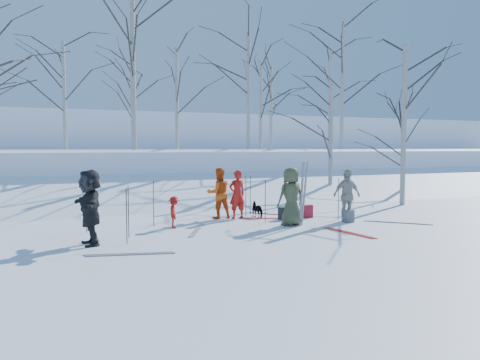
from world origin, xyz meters
name	(u,v)px	position (x,y,z in m)	size (l,w,h in m)	color
ground	(260,229)	(0.00, 0.00, 0.00)	(120.00, 120.00, 0.00)	white
snow_ramp	(190,199)	(0.00, 7.00, 0.15)	(70.00, 9.50, 1.40)	white
snow_plateau	(143,169)	(0.00, 17.00, 1.00)	(70.00, 18.00, 2.20)	white
far_hill	(103,150)	(0.00, 38.00, 2.00)	(90.00, 30.00, 6.00)	white
skier_olive_center	(291,196)	(1.11, 0.24, 0.86)	(0.84, 0.55, 1.73)	#3F4529
skier_red_north	(237,194)	(0.15, 2.11, 0.79)	(0.57, 0.38, 1.58)	#B51810
skier_redor_behind	(219,193)	(-0.39, 2.36, 0.82)	(0.80, 0.62, 1.65)	#D04A10
skier_red_seated	(174,212)	(-2.21, 1.11, 0.46)	(0.59, 0.34, 0.92)	#B51810
skier_cream_east	(347,196)	(3.06, 0.20, 0.82)	(0.96, 0.40, 1.63)	beige
skier_grey_west	(90,207)	(-4.63, -0.38, 0.90)	(1.67, 0.53, 1.80)	black
dog	(258,209)	(0.87, 2.05, 0.26)	(0.29, 0.63, 0.53)	black
upright_ski_left	(302,194)	(1.34, 0.02, 0.95)	(0.07, 0.02, 1.90)	silver
upright_ski_right	(304,194)	(1.44, 0.03, 0.95)	(0.07, 0.02, 1.90)	silver
ski_pair_a	(398,223)	(4.32, -0.66, 0.01)	(1.48, 1.49, 0.02)	silver
ski_pair_b	(349,233)	(1.95, -1.48, 0.01)	(0.40, 1.91, 0.02)	red
ski_pair_c	(196,231)	(-1.76, 0.43, 0.01)	(1.02, 1.79, 0.02)	silver
ski_pair_d	(130,254)	(-3.95, -1.75, 0.01)	(1.89, 0.64, 0.02)	silver
ski_pair_e	(268,218)	(1.07, 1.67, 0.01)	(1.76, 1.10, 0.02)	red
ski_pair_f	(277,215)	(1.73, 2.34, 0.01)	(1.42, 1.54, 0.02)	red
ski_pole_a	(250,195)	(0.88, 2.69, 0.67)	(0.02, 0.02, 1.34)	black
ski_pole_b	(265,201)	(0.58, 0.89, 0.67)	(0.02, 0.02, 1.34)	black
ski_pole_c	(86,208)	(-4.58, 1.37, 0.67)	(0.02, 0.02, 1.34)	black
ski_pole_d	(154,204)	(-2.68, 1.64, 0.67)	(0.02, 0.02, 1.34)	black
ski_pole_e	(93,215)	(-4.55, -0.09, 0.67)	(0.02, 0.02, 1.34)	black
ski_pole_f	(349,199)	(3.35, 0.48, 0.67)	(0.02, 0.02, 1.34)	black
ski_pole_g	(339,199)	(3.08, 0.67, 0.67)	(0.02, 0.02, 1.34)	black
ski_pole_h	(128,212)	(-3.64, 0.21, 0.67)	(0.02, 0.02, 1.34)	black
ski_pole_i	(127,216)	(-3.82, -0.58, 0.67)	(0.02, 0.02, 1.34)	black
ski_pole_j	(246,196)	(0.61, 2.46, 0.67)	(0.02, 0.02, 1.34)	black
backpack_red	(307,211)	(2.36, 1.39, 0.21)	(0.32, 0.22, 0.42)	maroon
backpack_grey	(349,216)	(3.05, 0.07, 0.19)	(0.30, 0.20, 0.38)	#54575B
backpack_dark	(284,213)	(1.45, 1.30, 0.20)	(0.34, 0.24, 0.40)	black
birch_plateau_a	(177,99)	(0.79, 11.85, 4.80)	(4.24, 4.24, 5.21)	silver
birch_plateau_c	(132,105)	(-0.76, 16.02, 4.77)	(4.19, 4.19, 5.13)	silver
birch_plateau_d	(342,86)	(9.92, 10.35, 5.74)	(5.56, 5.56, 7.09)	silver
birch_plateau_f	(271,108)	(6.99, 13.39, 4.66)	(4.05, 4.05, 4.92)	silver
birch_plateau_g	(248,91)	(4.44, 10.95, 5.29)	(4.93, 4.93, 6.18)	silver
birch_plateau_h	(330,100)	(11.99, 14.68, 5.46)	(5.16, 5.16, 6.52)	silver
birch_plateau_i	(133,70)	(-1.83, 9.50, 5.74)	(5.56, 5.56, 7.08)	silver
birch_plateau_j	(261,107)	(5.04, 10.68, 4.47)	(3.78, 3.78, 4.54)	silver
birch_plateau_k	(64,96)	(-4.60, 13.11, 4.87)	(4.34, 4.34, 5.34)	silver
birch_edge_b	(404,125)	(7.66, 2.88, 3.19)	(5.06, 5.06, 6.38)	silver
birch_edge_c	(403,154)	(9.74, 5.20, 2.01)	(3.41, 3.41, 4.02)	silver
birch_edge_e	(331,141)	(6.43, 6.18, 2.60)	(4.24, 4.24, 5.20)	silver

